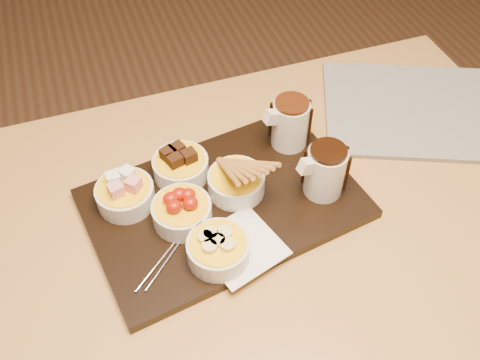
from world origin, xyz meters
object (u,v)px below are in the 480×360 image
object	(u,v)px
bowl_strawberries	(182,213)
newspaper	(413,110)
serving_board	(224,203)
pitcher_dark_chocolate	(325,172)
dining_table	(250,259)
pitcher_milk_chocolate	(290,124)

from	to	relation	value
bowl_strawberries	newspaper	bearing A→B (deg)	13.62
newspaper	serving_board	bearing A→B (deg)	-142.95
serving_board	newspaper	bearing A→B (deg)	5.09
serving_board	newspaper	world-z (taller)	serving_board
pitcher_dark_chocolate	newspaper	xyz separation A→B (m)	(0.28, 0.14, -0.06)
dining_table	pitcher_milk_chocolate	xyz separation A→B (m)	(0.13, 0.15, 0.16)
dining_table	bowl_strawberries	world-z (taller)	bowl_strawberries
dining_table	serving_board	bearing A→B (deg)	115.85
pitcher_milk_chocolate	pitcher_dark_chocolate	bearing A→B (deg)	-94.40
pitcher_milk_chocolate	newspaper	bearing A→B (deg)	-5.83
serving_board	bowl_strawberries	bearing A→B (deg)	-176.42
pitcher_milk_chocolate	serving_board	bearing A→B (deg)	-158.20
bowl_strawberries	pitcher_milk_chocolate	size ratio (longest dim) A/B	1.07
serving_board	bowl_strawberries	xyz separation A→B (m)	(-0.08, -0.02, 0.03)
dining_table	pitcher_milk_chocolate	size ratio (longest dim) A/B	12.82
pitcher_dark_chocolate	bowl_strawberries	bearing A→B (deg)	167.35
bowl_strawberries	pitcher_milk_chocolate	world-z (taller)	pitcher_milk_chocolate
bowl_strawberries	pitcher_dark_chocolate	size ratio (longest dim) A/B	1.07
bowl_strawberries	pitcher_milk_chocolate	bearing A→B (deg)	25.15
dining_table	newspaper	bearing A→B (deg)	21.90
serving_board	newspaper	distance (m)	0.46
dining_table	bowl_strawberries	bearing A→B (deg)	158.86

